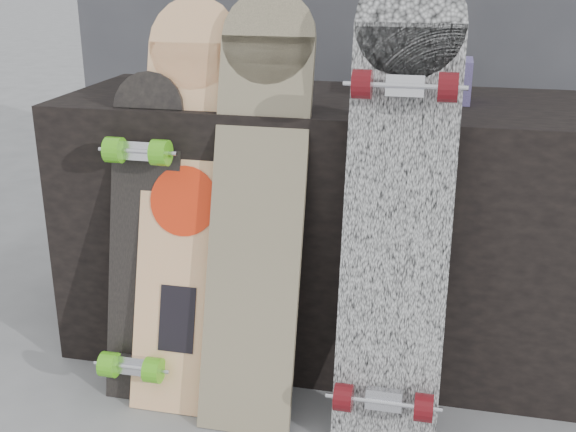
% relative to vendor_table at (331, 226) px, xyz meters
% --- Properties ---
extents(ground, '(60.00, 60.00, 0.00)m').
position_rel_vendor_table_xyz_m(ground, '(0.00, -0.50, -0.40)').
color(ground, slate).
rests_on(ground, ground).
extents(vendor_table, '(1.60, 0.60, 0.80)m').
position_rel_vendor_table_xyz_m(vendor_table, '(0.00, 0.00, 0.00)').
color(vendor_table, black).
rests_on(vendor_table, ground).
extents(merch_box_purple, '(0.18, 0.12, 0.10)m').
position_rel_vendor_table_xyz_m(merch_box_purple, '(-0.46, 0.05, 0.45)').
color(merch_box_purple, '#3E356D').
rests_on(merch_box_purple, vendor_table).
extents(merch_box_small, '(0.14, 0.14, 0.12)m').
position_rel_vendor_table_xyz_m(merch_box_small, '(0.32, 0.03, 0.46)').
color(merch_box_small, '#3E356D').
rests_on(merch_box_small, vendor_table).
extents(merch_box_flat, '(0.22, 0.10, 0.06)m').
position_rel_vendor_table_xyz_m(merch_box_flat, '(0.20, 0.18, 0.43)').
color(merch_box_flat, '#D1B78C').
rests_on(merch_box_flat, vendor_table).
extents(longboard_geisha, '(0.25, 0.35, 1.10)m').
position_rel_vendor_table_xyz_m(longboard_geisha, '(-0.35, -0.32, 0.18)').
color(longboard_geisha, beige).
rests_on(longboard_geisha, ground).
extents(longboard_celtic, '(0.25, 0.37, 1.12)m').
position_rel_vendor_table_xyz_m(longboard_celtic, '(-0.14, -0.35, 0.19)').
color(longboard_celtic, '#D0BD8D').
rests_on(longboard_celtic, ground).
extents(longboard_cascadia, '(0.27, 0.32, 1.18)m').
position_rel_vendor_table_xyz_m(longboard_cascadia, '(0.23, -0.40, 0.21)').
color(longboard_cascadia, silver).
rests_on(longboard_cascadia, ground).
extents(skateboard_dark, '(0.20, 0.29, 0.90)m').
position_rel_vendor_table_xyz_m(skateboard_dark, '(-0.47, -0.36, 0.06)').
color(skateboard_dark, black).
rests_on(skateboard_dark, ground).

